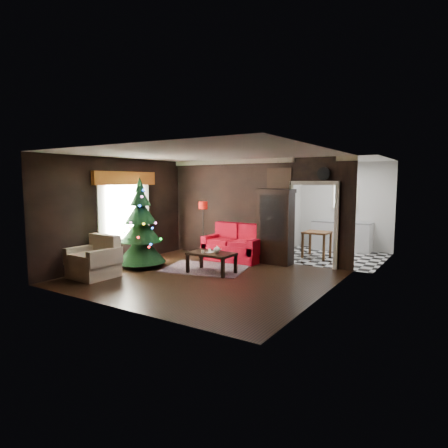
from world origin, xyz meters
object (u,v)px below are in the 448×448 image
Objects in this scene: floor_lamp at (203,230)px; wall_clock at (324,174)px; christmas_tree at (141,226)px; curio_cabinet at (276,228)px; teapot at (217,250)px; armchair at (93,257)px; coffee_table at (212,263)px; kitchen_table at (317,244)px; loveseat at (234,242)px.

floor_lamp is 3.63m from wall_clock.
curio_cabinet is at bearing 38.80° from christmas_tree.
wall_clock is at bearing 46.64° from teapot.
curio_cabinet is 1.96× the size of armchair.
coffee_table is (-0.82, -1.81, -0.69)m from curio_cabinet.
teapot is at bearing -112.25° from kitchen_table.
wall_clock is (1.87, 1.98, 1.80)m from teapot.
floor_lamp is 8.98× the size of teapot.
kitchen_table is (0.65, 1.43, -0.57)m from curio_cabinet.
armchair is at bearing -137.50° from wall_clock.
coffee_table is 3.56m from kitchen_table.
floor_lamp is 0.68× the size of christmas_tree.
floor_lamp is 1.91m from teapot.
loveseat is at bearing 106.78° from teapot.
curio_cabinet is at bearing 69.54° from teapot.
floor_lamp is at bearing 131.91° from coffee_table.
christmas_tree is at bearing -168.39° from coffee_table.
teapot is at bearing 1.47° from coffee_table.
teapot is at bearing 40.55° from armchair.
armchair is at bearing -139.54° from coffee_table.
teapot is 0.24× the size of kitchen_table.
armchair reaches higher than kitchen_table.
teapot is (-0.67, -1.80, -0.37)m from curio_cabinet.
kitchen_table is (1.80, 1.65, -0.12)m from loveseat.
wall_clock is (1.20, 0.18, 1.43)m from curio_cabinet.
wall_clock is at bearing 8.53° from curio_cabinet.
coffee_table is (1.20, -1.33, -0.57)m from floor_lamp.
teapot is at bearing -133.36° from wall_clock.
coffee_table is at bearing -114.53° from curio_cabinet.
kitchen_table is at bearing 35.47° from floor_lamp.
teapot is 3.50m from kitchen_table.
floor_lamp is at bearing -168.54° from wall_clock.
christmas_tree is at bearing -133.01° from kitchen_table.
curio_cabinet is (1.15, 0.22, 0.45)m from loveseat.
floor_lamp is at bearing -144.53° from kitchen_table.
coffee_table is 3.40× the size of wall_clock.
armchair is 5.47× the size of teapot.
christmas_tree is 2.16× the size of coffee_table.
armchair is at bearing -117.47° from loveseat.
teapot is (0.48, -1.58, 0.08)m from loveseat.
curio_cabinet is 1.67m from kitchen_table.
teapot is 0.55× the size of wall_clock.
curio_cabinet is at bearing 13.17° from floor_lamp.
floor_lamp is (-2.02, -0.47, -0.12)m from curio_cabinet.
christmas_tree is at bearing -148.84° from wall_clock.
floor_lamp is at bearing -166.83° from curio_cabinet.
christmas_tree reaches higher than kitchen_table.
christmas_tree is (-1.59, -1.98, 0.55)m from loveseat.
christmas_tree is at bearing -141.20° from curio_cabinet.
kitchen_table is at bearing 67.75° from teapot.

